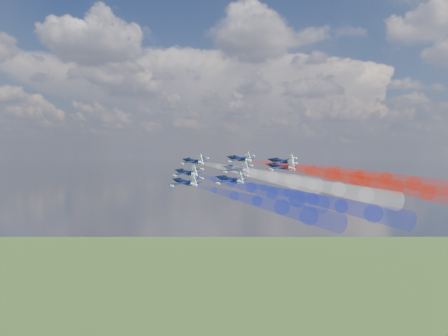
% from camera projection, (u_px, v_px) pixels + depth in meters
% --- Properties ---
extents(jet_lead, '(16.92, 16.71, 6.74)m').
position_uv_depth(jet_lead, '(193.00, 161.00, 171.33)').
color(jet_lead, black).
extents(trail_lead, '(42.85, 34.03, 10.42)m').
position_uv_depth(trail_lead, '(253.00, 173.00, 147.05)').
color(trail_lead, white).
extents(jet_inner_left, '(16.92, 16.71, 6.74)m').
position_uv_depth(jet_inner_left, '(186.00, 172.00, 157.54)').
color(jet_inner_left, black).
extents(trail_inner_left, '(42.85, 34.03, 10.42)m').
position_uv_depth(trail_inner_left, '(251.00, 188.00, 133.27)').
color(trail_inner_left, '#1726C7').
extents(jet_inner_right, '(16.92, 16.71, 6.74)m').
position_uv_depth(jet_inner_right, '(239.00, 159.00, 167.44)').
color(jet_inner_right, black).
extents(trail_inner_right, '(42.85, 34.03, 10.42)m').
position_uv_depth(trail_inner_right, '(308.00, 171.00, 143.17)').
color(trail_inner_right, red).
extents(jet_outer_left, '(16.92, 16.71, 6.74)m').
position_uv_depth(jet_outer_left, '(185.00, 182.00, 143.46)').
color(jet_outer_left, black).
extents(trail_outer_left, '(42.85, 34.03, 10.42)m').
position_uv_depth(trail_outer_left, '(257.00, 201.00, 119.19)').
color(trail_outer_left, '#1726C7').
extents(jet_center_third, '(16.92, 16.71, 6.74)m').
position_uv_depth(jet_center_third, '(236.00, 169.00, 153.10)').
color(jet_center_third, black).
extents(trail_center_third, '(42.85, 34.03, 10.42)m').
position_uv_depth(trail_center_third, '(312.00, 184.00, 128.83)').
color(trail_center_third, white).
extents(jet_outer_right, '(16.92, 16.71, 6.74)m').
position_uv_depth(jet_outer_right, '(282.00, 161.00, 164.05)').
color(jet_outer_right, black).
extents(trail_outer_right, '(42.85, 34.03, 10.42)m').
position_uv_depth(trail_outer_right, '(360.00, 174.00, 139.78)').
color(trail_outer_right, red).
extents(jet_rear_left, '(16.92, 16.71, 6.74)m').
position_uv_depth(jet_rear_left, '(230.00, 180.00, 140.86)').
color(jet_rear_left, black).
extents(trail_rear_left, '(42.85, 34.03, 10.42)m').
position_uv_depth(trail_rear_left, '(313.00, 199.00, 116.59)').
color(trail_rear_left, '#1726C7').
extents(jet_rear_right, '(16.92, 16.71, 6.74)m').
position_uv_depth(jet_rear_right, '(281.00, 167.00, 151.62)').
color(jet_rear_right, black).
extents(trail_rear_right, '(42.85, 34.03, 10.42)m').
position_uv_depth(trail_rear_right, '(366.00, 182.00, 127.35)').
color(trail_rear_right, red).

